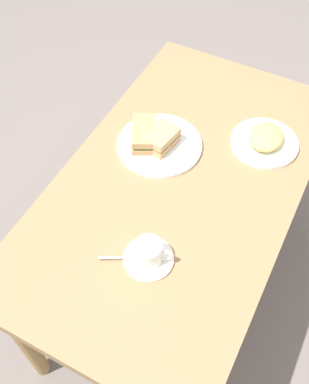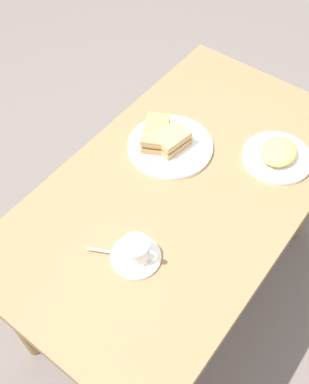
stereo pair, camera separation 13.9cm
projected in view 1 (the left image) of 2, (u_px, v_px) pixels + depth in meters
ground_plane at (173, 283)px, 2.05m from camera, size 6.00×6.00×0.00m
dining_table at (179, 197)px, 1.52m from camera, size 1.28×0.72×0.74m
sandwich_plate at (160, 145)px, 1.53m from camera, size 0.29×0.29×0.01m
sandwich_front at (161, 139)px, 1.50m from camera, size 0.12×0.10×0.06m
sandwich_back at (144, 134)px, 1.52m from camera, size 0.16×0.13×0.06m
coffee_saucer at (148, 259)px, 1.28m from camera, size 0.14×0.14×0.01m
coffee_cup at (149, 252)px, 1.25m from camera, size 0.08×0.11×0.07m
spoon at (122, 258)px, 1.27m from camera, size 0.06×0.09×0.01m
side_plate at (264, 143)px, 1.54m from camera, size 0.23×0.23×0.01m
side_food_pile at (266, 137)px, 1.52m from camera, size 0.14×0.11×0.04m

